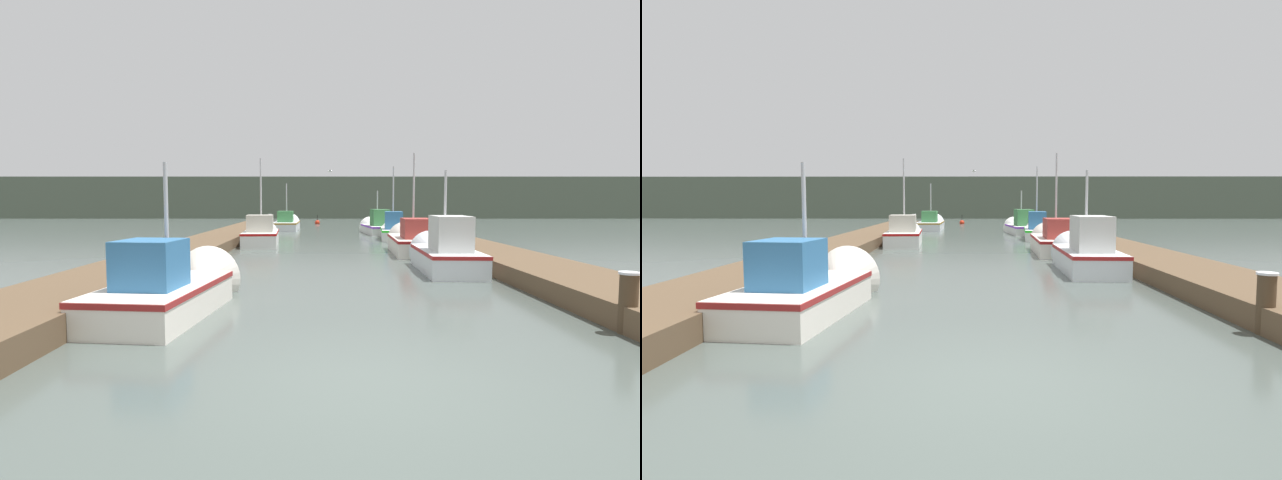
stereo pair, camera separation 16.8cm
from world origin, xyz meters
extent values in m
plane|color=#47514C|center=(0.00, 0.00, 0.00)|extent=(200.00, 200.00, 0.00)
cube|color=brown|center=(-5.56, 16.00, 0.23)|extent=(2.36, 40.00, 0.46)
cube|color=brown|center=(5.56, 16.00, 0.23)|extent=(2.36, 40.00, 0.46)
cube|color=#4C5647|center=(0.00, 61.96, 2.51)|extent=(120.00, 16.00, 5.02)
cube|color=silver|center=(-3.46, 3.36, 0.31)|extent=(2.00, 3.76, 0.62)
cube|color=maroon|center=(-3.46, 3.36, 0.56)|extent=(2.04, 3.79, 0.10)
cone|color=silver|center=(-3.23, 5.59, 0.31)|extent=(1.64, 1.02, 1.56)
cube|color=#2D6699|center=(-3.51, 2.92, 1.05)|extent=(1.15, 1.21, 0.85)
cylinder|color=#B2B2B7|center=(-3.43, 3.63, 1.76)|extent=(0.08, 0.08, 2.27)
cube|color=silver|center=(3.35, 9.31, 0.34)|extent=(1.72, 4.03, 0.69)
cube|color=#A31E1E|center=(3.35, 9.31, 0.63)|extent=(1.75, 4.06, 0.10)
cone|color=silver|center=(3.43, 11.69, 0.34)|extent=(1.52, 0.83, 1.49)
cube|color=silver|center=(3.33, 8.81, 1.20)|extent=(1.06, 1.68, 1.03)
cylinder|color=#B2B2B7|center=(3.36, 9.61, 1.89)|extent=(0.08, 0.08, 2.41)
cube|color=silver|center=(3.34, 14.51, 0.34)|extent=(1.98, 4.51, 0.68)
cube|color=maroon|center=(3.34, 14.51, 0.62)|extent=(2.01, 4.55, 0.10)
cone|color=silver|center=(3.47, 17.12, 0.34)|extent=(1.71, 0.89, 1.68)
cube|color=#99332D|center=(3.32, 13.95, 1.07)|extent=(1.17, 1.80, 0.78)
cylinder|color=#B2B2B7|center=(3.36, 14.84, 2.39)|extent=(0.08, 0.08, 3.44)
cube|color=silver|center=(-3.36, 18.13, 0.35)|extent=(1.83, 4.12, 0.70)
cube|color=#AB1010|center=(-3.36, 18.13, 0.64)|extent=(1.86, 4.15, 0.10)
cone|color=silver|center=(-3.51, 20.57, 0.35)|extent=(1.56, 0.95, 1.52)
cube|color=#B2AD9E|center=(-3.34, 17.62, 1.09)|extent=(1.28, 1.45, 0.79)
cylinder|color=#B2B2B7|center=(-3.38, 18.43, 2.45)|extent=(0.08, 0.08, 3.50)
cube|color=silver|center=(3.61, 22.22, 0.30)|extent=(1.74, 4.34, 0.59)
cube|color=#25D621|center=(3.61, 22.22, 0.53)|extent=(1.77, 4.37, 0.10)
cone|color=silver|center=(3.87, 24.71, 0.30)|extent=(1.32, 0.91, 1.24)
cube|color=#2D6699|center=(3.56, 21.69, 1.08)|extent=(1.08, 1.51, 0.97)
cylinder|color=#B2B2B7|center=(3.64, 22.53, 2.34)|extent=(0.08, 0.08, 3.49)
cube|color=silver|center=(3.25, 26.42, 0.29)|extent=(1.89, 4.38, 0.57)
cube|color=purple|center=(3.25, 26.42, 0.51)|extent=(1.93, 4.41, 0.10)
cone|color=silver|center=(3.05, 29.02, 0.29)|extent=(1.55, 1.06, 1.48)
cube|color=#387A42|center=(3.30, 25.89, 1.09)|extent=(1.15, 1.54, 1.03)
cylinder|color=#B2B2B7|center=(3.23, 26.74, 1.69)|extent=(0.08, 0.08, 2.24)
cube|color=silver|center=(-3.01, 31.01, 0.30)|extent=(1.82, 4.82, 0.60)
cube|color=olive|center=(-3.01, 31.01, 0.54)|extent=(1.85, 4.85, 0.10)
cone|color=silver|center=(-2.96, 33.97, 0.30)|extent=(1.67, 1.15, 1.65)
cube|color=#387A42|center=(-3.02, 30.41, 1.00)|extent=(1.10, 1.37, 0.80)
cylinder|color=#B2B2B7|center=(-3.01, 31.37, 2.01)|extent=(0.08, 0.08, 2.83)
cylinder|color=#473523|center=(4.49, 2.16, 0.49)|extent=(0.28, 0.28, 0.98)
cylinder|color=silver|center=(4.49, 2.16, 1.00)|extent=(0.32, 0.32, 0.04)
cylinder|color=#473523|center=(4.23, 12.85, 0.53)|extent=(0.30, 0.30, 1.05)
cylinder|color=silver|center=(4.23, 12.85, 1.07)|extent=(0.35, 0.35, 0.04)
cylinder|color=#473523|center=(-4.36, 32.29, 0.55)|extent=(0.23, 0.23, 1.10)
cylinder|color=silver|center=(-4.36, 32.29, 1.12)|extent=(0.26, 0.26, 0.04)
sphere|color=red|center=(-0.76, 40.33, 0.12)|extent=(0.45, 0.45, 0.45)
cylinder|color=black|center=(-0.76, 40.33, 0.60)|extent=(0.06, 0.06, 0.50)
ellipsoid|color=white|center=(0.09, 24.34, 3.93)|extent=(0.29, 0.16, 0.12)
cube|color=gray|center=(0.10, 24.48, 3.95)|extent=(0.14, 0.28, 0.07)
cube|color=gray|center=(0.08, 24.20, 3.95)|extent=(0.14, 0.28, 0.07)
camera|label=1|loc=(-0.51, -5.82, 2.17)|focal=28.00mm
camera|label=2|loc=(-0.34, -5.82, 2.17)|focal=28.00mm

